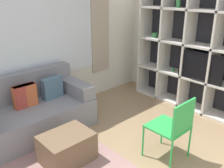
% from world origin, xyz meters
% --- Properties ---
extents(wall_back, '(6.39, 0.11, 2.70)m').
position_xyz_m(wall_back, '(0.00, 3.19, 1.36)').
color(wall_back, silver).
rests_on(wall_back, ground_plane).
extents(wall_right, '(0.07, 4.36, 2.70)m').
position_xyz_m(wall_right, '(2.63, 1.58, 1.35)').
color(wall_right, silver).
rests_on(wall_right, ground_plane).
extents(shelving_unit, '(0.40, 2.56, 2.35)m').
position_xyz_m(shelving_unit, '(2.43, 1.39, 1.17)').
color(shelving_unit, '#232328').
rests_on(shelving_unit, ground_plane).
extents(couch_main, '(1.76, 0.91, 0.88)m').
position_xyz_m(couch_main, '(-0.18, 2.70, 0.33)').
color(couch_main, gray).
rests_on(couch_main, ground_plane).
extents(ottoman, '(0.63, 0.49, 0.39)m').
position_xyz_m(ottoman, '(-0.21, 1.71, 0.19)').
color(ottoman, brown).
rests_on(ottoman, ground_plane).
extents(folding_chair, '(0.44, 0.46, 0.86)m').
position_xyz_m(folding_chair, '(0.79, 0.81, 0.52)').
color(folding_chair, green).
rests_on(folding_chair, ground_plane).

